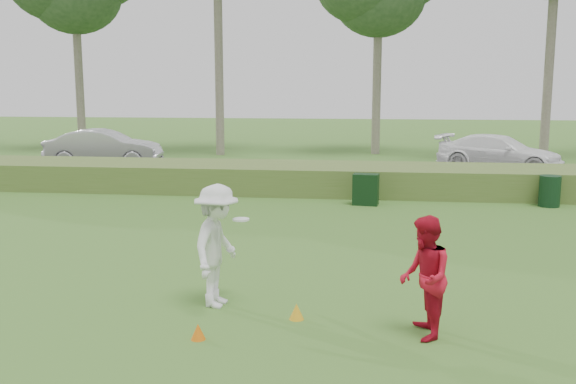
# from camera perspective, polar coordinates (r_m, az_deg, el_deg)

# --- Properties ---
(ground) EXTENTS (120.00, 120.00, 0.00)m
(ground) POSITION_cam_1_polar(r_m,az_deg,el_deg) (10.30, -2.90, -10.83)
(ground) COLOR #346421
(ground) RESTS_ON ground
(reed_strip) EXTENTS (80.00, 3.00, 0.90)m
(reed_strip) POSITION_cam_1_polar(r_m,az_deg,el_deg) (21.80, 2.69, 1.23)
(reed_strip) COLOR #486528
(reed_strip) RESTS_ON ground
(park_road) EXTENTS (80.00, 6.00, 0.06)m
(park_road) POSITION_cam_1_polar(r_m,az_deg,el_deg) (26.80, 3.56, 1.86)
(park_road) COLOR #2D2D2D
(park_road) RESTS_ON ground
(player_white) EXTENTS (1.00, 1.39, 2.01)m
(player_white) POSITION_cam_1_polar(r_m,az_deg,el_deg) (10.48, -6.33, -4.77)
(player_white) COLOR white
(player_white) RESTS_ON ground
(player_red) EXTENTS (0.73, 0.90, 1.77)m
(player_red) POSITION_cam_1_polar(r_m,az_deg,el_deg) (9.35, 12.06, -7.45)
(player_red) COLOR red
(player_red) RESTS_ON ground
(cone_orange) EXTENTS (0.21, 0.21, 0.23)m
(cone_orange) POSITION_cam_1_polar(r_m,az_deg,el_deg) (9.40, -8.00, -12.19)
(cone_orange) COLOR #DA640B
(cone_orange) RESTS_ON ground
(cone_yellow) EXTENTS (0.23, 0.23, 0.25)m
(cone_yellow) POSITION_cam_1_polar(r_m,az_deg,el_deg) (10.06, 0.76, -10.57)
(cone_yellow) COLOR gold
(cone_yellow) RESTS_ON ground
(utility_cabinet) EXTENTS (0.81, 0.57, 0.94)m
(utility_cabinet) POSITION_cam_1_polar(r_m,az_deg,el_deg) (19.45, 6.93, 0.23)
(utility_cabinet) COLOR black
(utility_cabinet) RESTS_ON ground
(trash_bin) EXTENTS (0.70, 0.70, 0.93)m
(trash_bin) POSITION_cam_1_polar(r_m,az_deg,el_deg) (20.58, 22.23, 0.08)
(trash_bin) COLOR black
(trash_bin) RESTS_ON ground
(car_mid) EXTENTS (5.09, 2.37, 1.62)m
(car_mid) POSITION_cam_1_polar(r_m,az_deg,el_deg) (29.13, -16.03, 3.78)
(car_mid) COLOR #B8B8BC
(car_mid) RESTS_ON park_road
(car_right) EXTENTS (5.47, 3.98, 1.47)m
(car_right) POSITION_cam_1_polar(r_m,az_deg,el_deg) (28.13, 18.27, 3.34)
(car_right) COLOR white
(car_right) RESTS_ON park_road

